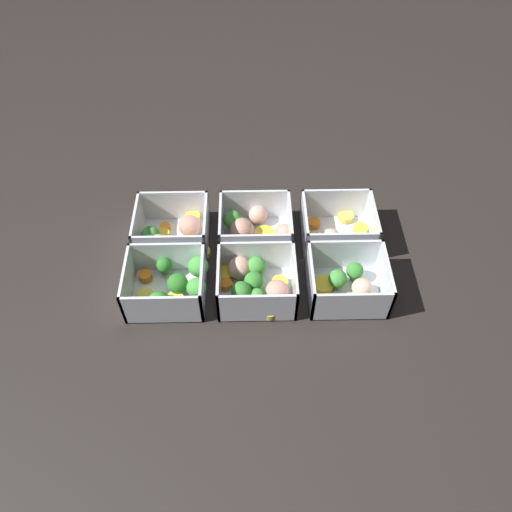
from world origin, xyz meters
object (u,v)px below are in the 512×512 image
at_px(container_near_right, 173,233).
at_px(container_far_center, 255,283).
at_px(container_near_center, 254,228).
at_px(container_near_left, 335,231).
at_px(container_far_right, 172,286).
at_px(container_far_left, 347,283).

height_order(container_near_right, container_far_center, same).
bearing_deg(container_near_center, container_near_left, 176.61).
bearing_deg(container_near_right, container_far_right, 94.55).
bearing_deg(container_near_left, container_far_right, 22.79).
xyz_separation_m(container_far_left, container_far_right, (0.32, 0.00, 0.00)).
relative_size(container_near_left, container_far_left, 1.05).
distance_m(container_far_left, container_far_center, 0.17).
bearing_deg(container_near_right, container_near_center, -176.31).
height_order(container_far_center, container_far_right, same).
bearing_deg(container_far_center, container_near_left, -141.90).
relative_size(container_near_left, container_near_right, 0.97).
height_order(container_near_left, container_far_left, same).
xyz_separation_m(container_near_right, container_far_right, (-0.01, 0.13, 0.00)).
height_order(container_near_center, container_far_left, same).
height_order(container_far_left, container_far_right, same).
xyz_separation_m(container_near_center, container_far_center, (0.00, 0.14, -0.00)).
distance_m(container_near_right, container_far_right, 0.13).
relative_size(container_near_right, container_far_right, 1.04).
height_order(container_near_right, container_far_left, same).
relative_size(container_far_center, container_far_right, 1.05).
bearing_deg(container_far_left, container_far_center, -1.30).
distance_m(container_near_left, container_far_center, 0.21).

